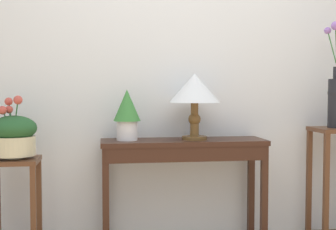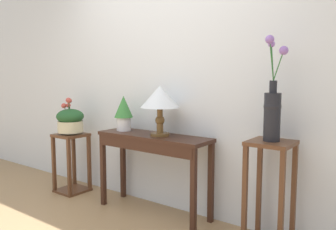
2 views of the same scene
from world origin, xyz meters
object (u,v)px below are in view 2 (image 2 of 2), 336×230
object	(u,v)px
table_lamp	(160,99)
planter_bowl_wide_left	(70,120)
console_table	(152,148)
pedestal_stand_right	(269,196)
potted_plant_on_console	(124,111)
flower_vase_tall_right	(273,107)
pedestal_stand_left	(72,163)

from	to	relation	value
table_lamp	planter_bowl_wide_left	size ratio (longest dim) A/B	1.12
console_table	pedestal_stand_right	world-z (taller)	pedestal_stand_right
potted_plant_on_console	pedestal_stand_right	bearing A→B (deg)	-0.66
potted_plant_on_console	flower_vase_tall_right	size ratio (longest dim) A/B	0.46
pedestal_stand_right	table_lamp	bearing A→B (deg)	179.56
console_table	pedestal_stand_left	size ratio (longest dim) A/B	1.72
console_table	flower_vase_tall_right	xyz separation A→B (m)	(1.16, 0.02, 0.45)
pedestal_stand_right	flower_vase_tall_right	bearing A→B (deg)	90.18
pedestal_stand_right	potted_plant_on_console	bearing A→B (deg)	179.34
table_lamp	pedestal_stand_left	distance (m)	1.47
console_table	pedestal_stand_right	bearing A→B (deg)	0.68
pedestal_stand_left	pedestal_stand_right	world-z (taller)	pedestal_stand_right
planter_bowl_wide_left	pedestal_stand_left	bearing A→B (deg)	49.77
pedestal_stand_right	flower_vase_tall_right	xyz separation A→B (m)	(-0.00, 0.00, 0.68)
table_lamp	flower_vase_tall_right	world-z (taller)	flower_vase_tall_right
table_lamp	flower_vase_tall_right	xyz separation A→B (m)	(1.08, -0.01, -0.02)
pedestal_stand_left	console_table	bearing A→B (deg)	2.90
potted_plant_on_console	pedestal_stand_left	size ratio (longest dim) A/B	0.53
table_lamp	pedestal_stand_right	bearing A→B (deg)	-0.44
potted_plant_on_console	console_table	bearing A→B (deg)	-4.54
planter_bowl_wide_left	table_lamp	bearing A→B (deg)	3.74
pedestal_stand_left	pedestal_stand_right	size ratio (longest dim) A/B	0.80
console_table	pedestal_stand_right	xyz separation A→B (m)	(1.16, 0.01, -0.23)
potted_plant_on_console	flower_vase_tall_right	world-z (taller)	flower_vase_tall_right
table_lamp	potted_plant_on_console	size ratio (longest dim) A/B	1.31
table_lamp	flower_vase_tall_right	distance (m)	1.08
table_lamp	pedestal_stand_left	bearing A→B (deg)	-176.28
potted_plant_on_console	pedestal_stand_right	world-z (taller)	potted_plant_on_console
pedestal_stand_left	flower_vase_tall_right	world-z (taller)	flower_vase_tall_right
table_lamp	pedestal_stand_left	xyz separation A→B (m)	(-1.24, -0.08, -0.79)
table_lamp	pedestal_stand_left	size ratio (longest dim) A/B	0.69
flower_vase_tall_right	pedestal_stand_right	bearing A→B (deg)	-89.82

